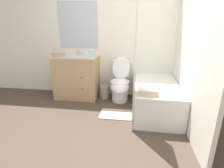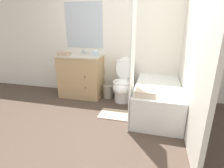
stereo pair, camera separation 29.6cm
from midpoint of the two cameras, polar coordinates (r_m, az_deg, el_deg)
The scene contains 14 objects.
ground_plane at distance 2.58m, azimuth -7.50°, elevation -16.83°, with size 14.00×14.00×0.00m, color #47382D.
wall_back at distance 3.74m, azimuth -1.40°, elevation 15.03°, with size 8.00×0.06×2.50m.
wall_right at distance 2.92m, azimuth 21.27°, elevation 12.74°, with size 0.05×2.65×2.50m.
vanity_cabinet at distance 3.80m, azimuth -13.58°, elevation 2.44°, with size 0.90×0.58×0.90m.
sink_faucet at distance 3.89m, azimuth -13.02°, elevation 9.99°, with size 0.14×0.12×0.12m.
toilet at distance 3.53m, azimuth 0.32°, elevation 0.05°, with size 0.37×0.66×0.88m.
bathtub at distance 3.20m, azimuth 11.54°, elevation -4.28°, with size 0.76×1.42×0.51m.
shower_curtain at distance 2.48m, azimuth 4.12°, elevation 6.55°, with size 0.02×0.42×1.93m.
wastebasket at distance 3.74m, azimuth -4.70°, elevation -2.63°, with size 0.20×0.20×0.27m.
tissue_box at distance 3.57m, azimuth -9.08°, elevation 9.75°, with size 0.12×0.11×0.12m.
soap_dispenser at distance 3.62m, azimuth -8.88°, elevation 10.03°, with size 0.06×0.06×0.14m.
hand_towel_folded at distance 3.70m, azimuth -19.26°, elevation 9.09°, with size 0.22×0.17×0.08m.
bath_towel_folded at distance 2.59m, azimuth 8.49°, elevation -2.56°, with size 0.29×0.22×0.09m.
bath_mat at distance 3.09m, azimuth -1.47°, elevation -9.94°, with size 0.56×0.37×0.02m.
Camera 1 is at (0.47, -2.04, 1.49)m, focal length 28.00 mm.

